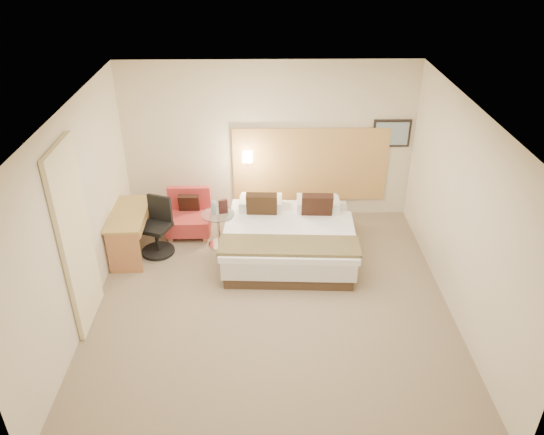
{
  "coord_description": "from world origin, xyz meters",
  "views": [
    {
      "loc": [
        -0.08,
        -5.7,
        4.62
      ],
      "look_at": [
        0.02,
        0.62,
        0.99
      ],
      "focal_mm": 35.0,
      "sensor_mm": 36.0,
      "label": 1
    }
  ],
  "objects_px": {
    "side_table": "(219,228)",
    "desk_chair": "(158,231)",
    "desk": "(131,221)",
    "lounge_chair": "(189,217)",
    "bed": "(289,237)"
  },
  "relations": [
    {
      "from": "side_table",
      "to": "desk_chair",
      "type": "height_order",
      "value": "desk_chair"
    },
    {
      "from": "desk",
      "to": "desk_chair",
      "type": "xyz_separation_m",
      "value": [
        0.38,
        0.03,
        -0.19
      ]
    },
    {
      "from": "desk",
      "to": "desk_chair",
      "type": "bearing_deg",
      "value": 5.1
    },
    {
      "from": "lounge_chair",
      "to": "side_table",
      "type": "distance_m",
      "value": 0.66
    },
    {
      "from": "desk_chair",
      "to": "desk",
      "type": "bearing_deg",
      "value": -174.9
    },
    {
      "from": "side_table",
      "to": "desk_chair",
      "type": "bearing_deg",
      "value": -169.91
    },
    {
      "from": "desk",
      "to": "desk_chair",
      "type": "distance_m",
      "value": 0.43
    },
    {
      "from": "bed",
      "to": "desk_chair",
      "type": "distance_m",
      "value": 2.03
    },
    {
      "from": "lounge_chair",
      "to": "side_table",
      "type": "height_order",
      "value": "lounge_chair"
    },
    {
      "from": "lounge_chair",
      "to": "desk",
      "type": "relative_size",
      "value": 0.64
    },
    {
      "from": "side_table",
      "to": "desk_chair",
      "type": "relative_size",
      "value": 0.73
    },
    {
      "from": "lounge_chair",
      "to": "desk",
      "type": "distance_m",
      "value": 1.03
    },
    {
      "from": "lounge_chair",
      "to": "side_table",
      "type": "xyz_separation_m",
      "value": [
        0.52,
        -0.41,
        0.03
      ]
    },
    {
      "from": "desk",
      "to": "lounge_chair",
      "type": "bearing_deg",
      "value": 37.48
    },
    {
      "from": "side_table",
      "to": "desk_chair",
      "type": "distance_m",
      "value": 0.94
    }
  ]
}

